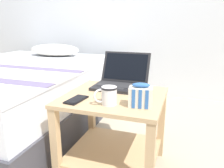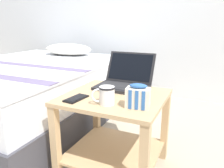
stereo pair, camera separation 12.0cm
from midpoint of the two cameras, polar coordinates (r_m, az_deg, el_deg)
name	(u,v)px [view 2 (the right image)]	position (r m, az deg, el deg)	size (l,w,h in m)	color
ground_plane	(115,168)	(1.53, 3.10, -21.05)	(8.00, 8.00, 0.00)	tan
bed	(31,89)	(2.33, -19.08, -1.15)	(1.57, 1.90, 0.67)	#3F3F47
bedside_table	(115,123)	(1.36, 3.29, -10.13)	(0.58, 0.55, 0.50)	tan
laptop	(125,80)	(1.46, 5.72, 0.92)	(0.33, 0.32, 0.21)	black
mug_front_left	(106,95)	(1.13, 1.52, -2.83)	(0.12, 0.09, 0.10)	white
snack_bag	(138,97)	(1.11, 9.89, -3.36)	(0.13, 0.09, 0.13)	silver
cell_phone	(76,98)	(1.23, -6.62, -3.81)	(0.09, 0.16, 0.01)	black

